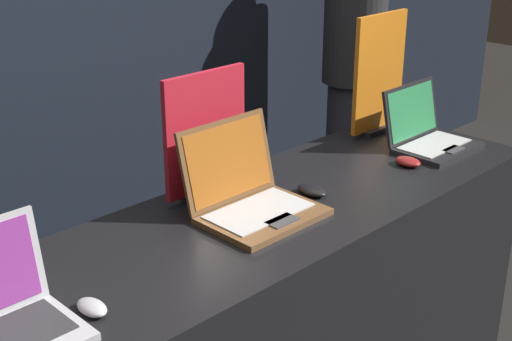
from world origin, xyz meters
TOP-DOWN VIEW (x-y plane):
  - wall_back at (0.00, 1.72)m, footprint 8.00×0.05m
  - display_counter at (0.00, 0.33)m, footprint 2.28×0.66m
  - mouse_front at (-0.68, 0.22)m, footprint 0.06×0.10m
  - laptop_middle at (-0.02, 0.35)m, footprint 0.36×0.33m
  - mouse_middle at (0.23, 0.31)m, footprint 0.07×0.11m
  - promo_stand_middle at (-0.02, 0.56)m, footprint 0.33×0.07m
  - laptop_back at (0.90, 0.29)m, footprint 0.33×0.28m
  - mouse_back at (0.68, 0.23)m, footprint 0.07×0.10m
  - promo_stand_back at (0.90, 0.54)m, footprint 0.31×0.07m
  - person_bystander at (1.66, 1.27)m, footprint 0.34×0.34m

SIDE VIEW (x-z plane):
  - display_counter at x=0.00m, z-range 0.00..0.92m
  - person_bystander at x=1.66m, z-range 0.04..1.83m
  - mouse_front at x=-0.68m, z-range 0.92..0.95m
  - mouse_middle at x=0.23m, z-range 0.92..0.95m
  - mouse_back at x=0.68m, z-range 0.92..0.95m
  - laptop_back at x=0.90m, z-range 0.86..1.10m
  - laptop_middle at x=-0.02m, z-range 0.85..1.13m
  - promo_stand_middle at x=-0.02m, z-range 0.91..1.33m
  - promo_stand_back at x=0.90m, z-range 0.91..1.41m
  - wall_back at x=0.00m, z-range 0.00..2.80m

